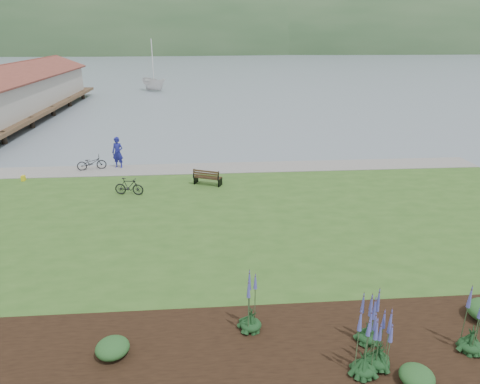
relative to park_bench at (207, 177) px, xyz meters
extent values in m
plane|color=slate|center=(0.31, -3.84, -0.87)|extent=(600.00, 600.00, 0.00)
cube|color=#315A20|center=(0.31, -5.84, -0.67)|extent=(34.00, 20.00, 0.40)
cube|color=gray|center=(0.31, 3.06, -0.46)|extent=(34.00, 2.20, 0.03)
cube|color=black|center=(3.31, -13.64, -0.45)|extent=(24.00, 4.40, 0.04)
cube|color=#4C3826|center=(-19.69, 22.16, -0.02)|extent=(8.00, 36.00, 0.30)
cube|color=#B2ADA3|center=(-19.69, 24.16, 1.63)|extent=(6.40, 28.00, 3.00)
cube|color=#322213|center=(0.04, 0.09, -0.04)|extent=(1.61, 1.09, 0.05)
cube|color=#322213|center=(-0.07, -0.17, 0.24)|extent=(1.45, 0.74, 0.47)
cube|color=black|center=(-0.64, 0.39, -0.26)|extent=(0.26, 0.50, 0.42)
cube|color=black|center=(0.72, -0.20, -0.26)|extent=(0.26, 0.50, 0.42)
imported|color=navy|center=(-5.55, 3.66, 0.69)|extent=(0.98, 0.81, 2.33)
imported|color=black|center=(-7.15, 3.36, -0.01)|extent=(1.02, 1.85, 0.92)
imported|color=black|center=(-4.12, -1.19, -0.01)|extent=(0.73, 1.61, 0.93)
imported|color=silver|center=(-7.54, 42.99, -0.87)|extent=(12.63, 12.65, 23.48)
cube|color=yellow|center=(-10.63, 1.59, -0.32)|extent=(0.20, 0.29, 0.30)
ellipsoid|color=#133419|center=(4.29, -14.28, -0.28)|extent=(0.62, 0.62, 0.31)
cone|color=#404595|center=(4.29, -14.28, 0.64)|extent=(0.40, 0.40, 1.53)
ellipsoid|color=#133419|center=(4.37, -13.35, -0.28)|extent=(0.62, 0.62, 0.31)
cone|color=#404595|center=(4.37, -13.35, 0.63)|extent=(0.40, 0.40, 1.51)
ellipsoid|color=#133419|center=(7.00, -13.91, -0.28)|extent=(0.62, 0.62, 0.31)
cone|color=#404595|center=(7.00, -13.91, 0.71)|extent=(0.32, 0.32, 1.67)
ellipsoid|color=#133419|center=(1.17, -12.58, -0.28)|extent=(0.62, 0.62, 0.31)
cone|color=#404595|center=(1.17, -12.58, 0.88)|extent=(0.32, 0.32, 2.01)
ellipsoid|color=#133419|center=(3.83, -14.51, -0.28)|extent=(0.62, 0.62, 0.31)
cone|color=#404595|center=(3.83, -14.51, 0.80)|extent=(0.36, 0.36, 1.85)
ellipsoid|color=#1E4C21|center=(-2.62, -13.33, -0.21)|extent=(0.90, 0.90, 0.45)
ellipsoid|color=#1E4C21|center=(5.02, -14.93, -0.22)|extent=(0.86, 0.86, 0.43)
camera|label=1|loc=(0.05, -22.73, 7.74)|focal=32.00mm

